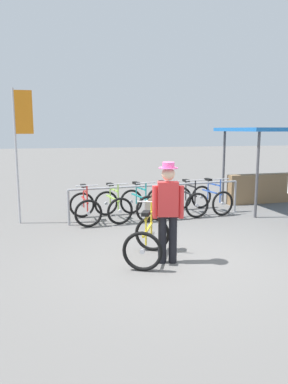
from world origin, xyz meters
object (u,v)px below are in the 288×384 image
racked_bike_white (164,202)px  featured_bicycle (149,231)px  racked_bike_red (85,207)px  racked_bike_black (189,200)px  racked_bike_lime (113,206)px  racked_bike_blue (212,199)px  banner_flag (21,130)px  person_with_featured_bike (168,208)px  market_stall (273,159)px  racked_bike_teal (139,204)px

racked_bike_white → featured_bicycle: bearing=-111.6°
racked_bike_red → racked_bike_black: (2.79, 0.27, 0.00)m
racked_bike_black → racked_bike_lime: bearing=-174.5°
racked_bike_red → racked_bike_blue: same height
racked_bike_blue → banner_flag: banner_flag is taller
person_with_featured_bike → banner_flag: 4.45m
racked_bike_red → racked_bike_black: size_ratio=0.99×
banner_flag → racked_bike_lime: bearing=-5.3°
racked_bike_black → person_with_featured_bike: (-1.65, -3.40, 0.58)m
racked_bike_black → person_with_featured_bike: size_ratio=0.66×
market_stall → racked_bike_black: bearing=-170.4°
racked_bike_red → person_with_featured_bike: 3.39m
racked_bike_red → person_with_featured_bike: bearing=-70.0°
racked_bike_red → racked_bike_teal: bearing=5.5°
featured_bicycle → market_stall: bearing=37.3°
banner_flag → racked_bike_white: bearing=-1.0°
racked_bike_red → racked_bike_teal: size_ratio=0.92×
racked_bike_red → racked_bike_lime: same height
racked_bike_red → featured_bicycle: 2.97m
racked_bike_blue → person_with_featured_bike: 4.23m
racked_bike_red → featured_bicycle: (0.89, -2.83, 0.12)m
racked_bike_blue → featured_bicycle: (-2.59, -3.17, 0.12)m
racked_bike_black → market_stall: size_ratio=0.36×
racked_bike_teal → market_stall: 4.35m
racked_bike_white → market_stall: market_stall is taller
featured_bicycle → person_with_featured_bike: person_with_featured_bike is taller
racked_bike_black → racked_bike_white: bearing=-174.5°
featured_bicycle → racked_bike_red: bearing=107.5°
racked_bike_red → person_with_featured_bike: (1.14, -3.14, 0.58)m
racked_bike_black → market_stall: bearing=9.6°
racked_bike_blue → market_stall: bearing=11.0°
racked_bike_blue → market_stall: market_stall is taller
racked_bike_blue → person_with_featured_bike: person_with_featured_bike is taller
racked_bike_lime → racked_bike_blue: same height
featured_bicycle → person_with_featured_bike: size_ratio=0.73×
racked_bike_teal → person_with_featured_bike: size_ratio=0.71×
racked_bike_teal → banner_flag: 3.38m
racked_bike_red → racked_bike_black: same height
racked_bike_lime → banner_flag: bearing=174.7°
racked_bike_teal → racked_bike_blue: (2.09, 0.20, -0.00)m
featured_bicycle → banner_flag: bearing=126.7°
racked_bike_black → racked_bike_red: bearing=-174.5°
racked_bike_lime → racked_bike_black: 2.10m
person_with_featured_bike → racked_bike_black: bearing=64.2°
market_stall → banner_flag: size_ratio=0.99×
racked_bike_teal → banner_flag: size_ratio=0.38×
racked_bike_red → racked_bike_blue: size_ratio=0.94×
racked_bike_teal → featured_bicycle: featured_bicycle is taller
racked_bike_red → market_stall: market_stall is taller
racked_bike_lime → racked_bike_teal: size_ratio=0.98×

